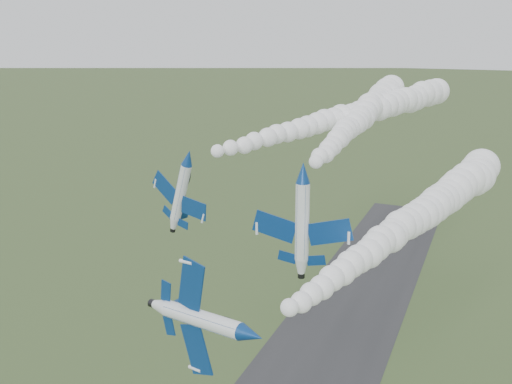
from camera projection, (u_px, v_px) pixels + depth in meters
jet_lead at (251, 336)px, 49.93m from camera, size 6.44×14.06×11.72m
smoke_trail_jet_lead at (412, 221)px, 73.79m from camera, size 19.94×58.23×5.85m
jet_pair_left at (188, 158)px, 72.00m from camera, size 9.94×12.15×4.03m
smoke_trail_jet_pair_left at (354, 114)px, 100.88m from camera, size 27.67×73.12×5.70m
jet_pair_right at (303, 173)px, 65.30m from camera, size 12.00×14.32×3.52m
smoke_trail_jet_pair_right at (363, 115)px, 99.03m from camera, size 11.62×68.96×5.79m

